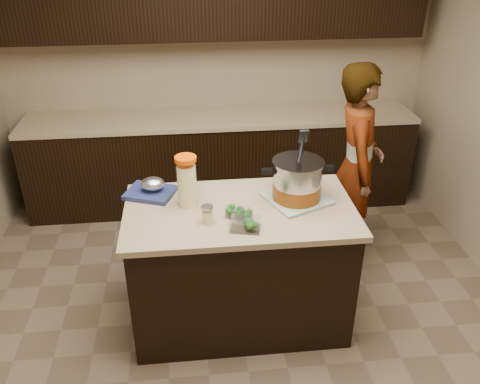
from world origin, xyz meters
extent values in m
plane|color=brown|center=(0.00, 0.00, 0.00)|extent=(4.00, 4.00, 0.00)
cube|color=tan|center=(0.00, 2.00, 1.35)|extent=(4.00, 0.04, 2.70)
cube|color=black|center=(0.00, 1.70, 0.43)|extent=(3.60, 0.60, 0.86)
cube|color=tan|center=(0.00, 1.70, 0.88)|extent=(3.60, 0.63, 0.04)
cube|color=black|center=(0.00, 0.00, 0.43)|extent=(1.40, 0.75, 0.86)
cube|color=tan|center=(0.00, 0.00, 0.88)|extent=(1.46, 0.81, 0.04)
cube|color=#618C5E|center=(0.37, 0.07, 0.91)|extent=(0.47, 0.47, 0.02)
cylinder|color=#B7B7BC|center=(0.37, 0.07, 1.04)|extent=(0.31, 0.31, 0.24)
cylinder|color=brown|center=(0.37, 0.07, 0.97)|extent=(0.31, 0.31, 0.10)
cylinder|color=#B7B7BC|center=(0.37, 0.07, 1.17)|extent=(0.33, 0.33, 0.02)
cube|color=black|center=(0.18, 0.07, 1.12)|extent=(0.08, 0.04, 0.03)
cube|color=black|center=(0.57, 0.07, 1.12)|extent=(0.08, 0.04, 0.03)
cylinder|color=black|center=(0.37, 0.04, 1.24)|extent=(0.03, 0.13, 0.30)
cylinder|color=#F7F697|center=(-0.33, 0.09, 1.04)|extent=(0.14, 0.14, 0.27)
cylinder|color=white|center=(-0.33, 0.09, 1.05)|extent=(0.15, 0.15, 0.31)
cylinder|color=#F24E05|center=(-0.33, 0.09, 1.22)|extent=(0.16, 0.16, 0.02)
cylinder|color=#F7F697|center=(-0.21, -0.14, 0.94)|extent=(0.07, 0.07, 0.08)
cylinder|color=white|center=(-0.21, -0.14, 0.95)|extent=(0.08, 0.08, 0.10)
cylinder|color=silver|center=(-0.21, -0.14, 1.01)|extent=(0.08, 0.08, 0.02)
cylinder|color=silver|center=(0.01, -0.11, 0.93)|extent=(0.11, 0.11, 0.05)
cylinder|color=silver|center=(-0.04, -0.08, 0.93)|extent=(0.13, 0.13, 0.06)
cube|color=silver|center=(0.01, -0.24, 0.93)|extent=(0.20, 0.17, 0.06)
cube|color=navy|center=(-0.57, 0.24, 0.92)|extent=(0.37, 0.33, 0.03)
ellipsoid|color=silver|center=(-0.55, 0.25, 0.97)|extent=(0.16, 0.13, 0.08)
imported|color=gray|center=(0.98, 0.67, 0.82)|extent=(0.51, 0.66, 1.63)
camera|label=1|loc=(-0.30, -2.74, 2.53)|focal=38.00mm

